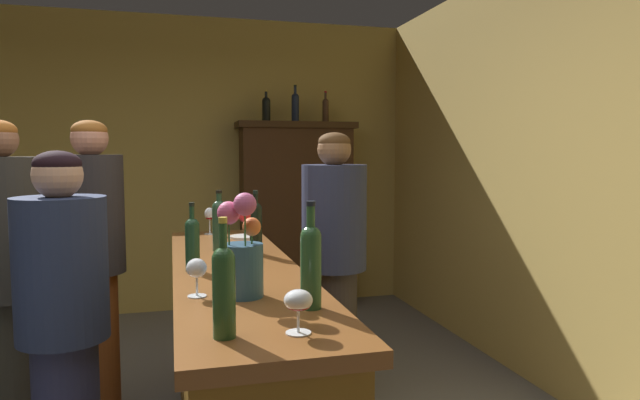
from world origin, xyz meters
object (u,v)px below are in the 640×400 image
object	(u,v)px
bar_counter	(237,376)
wine_glass_rear	(298,303)
wine_bottle_merlot	(192,242)
wine_glass_front	(197,270)
display_bottle_midleft	(295,106)
wine_bottle_malbec	(311,262)
wine_bottle_chardonnay	(224,287)
display_cabinet	(296,213)
wine_bottle_rose	(256,225)
wine_glass_mid	(210,216)
flower_arrangement	(242,256)
display_bottle_center	(326,109)
patron_by_cabinet	(4,282)
bartender	(334,258)
cheese_plate	(245,237)
wine_bottle_riesling	(219,223)
patron_in_navy	(64,323)
patron_near_entrance	(94,256)
display_bottle_left	(266,108)

from	to	relation	value
bar_counter	wine_glass_rear	world-z (taller)	wine_glass_rear
wine_bottle_merlot	wine_glass_rear	distance (m)	0.96
wine_glass_front	display_bottle_midleft	size ratio (longest dim) A/B	0.39
wine_bottle_malbec	wine_glass_front	world-z (taller)	wine_bottle_malbec
wine_bottle_merlot	wine_glass_front	size ratio (longest dim) A/B	2.16
wine_bottle_merlot	wine_bottle_chardonnay	bearing A→B (deg)	-86.79
display_cabinet	wine_bottle_rose	size ratio (longest dim) A/B	5.68
bar_counter	display_bottle_midleft	bearing A→B (deg)	72.35
wine_bottle_chardonnay	wine_glass_front	size ratio (longest dim) A/B	2.44
wine_glass_front	wine_glass_mid	distance (m)	1.53
wine_bottle_malbec	flower_arrangement	size ratio (longest dim) A/B	0.95
display_bottle_center	patron_by_cabinet	xyz separation A→B (m)	(-2.22, -2.35, -1.03)
flower_arrangement	bartender	distance (m)	1.43
cheese_plate	wine_bottle_chardonnay	bearing A→B (deg)	-99.00
wine_bottle_chardonnay	display_bottle_midleft	distance (m)	3.95
cheese_plate	wine_bottle_malbec	bearing A→B (deg)	-89.47
bar_counter	wine_bottle_riesling	distance (m)	0.77
wine_bottle_merlot	wine_glass_front	distance (m)	0.44
cheese_plate	patron_in_navy	world-z (taller)	patron_in_navy
display_bottle_midleft	patron_near_entrance	distance (m)	2.68
wine_bottle_merlot	display_bottle_midleft	world-z (taller)	display_bottle_midleft
wine_bottle_chardonnay	flower_arrangement	size ratio (longest dim) A/B	0.90
wine_bottle_malbec	patron_in_navy	distance (m)	1.13
bar_counter	display_cabinet	distance (m)	2.94
display_bottle_midleft	wine_bottle_riesling	bearing A→B (deg)	-111.30
wine_glass_mid	patron_in_navy	bearing A→B (deg)	-120.49
display_bottle_midleft	wine_glass_mid	bearing A→B (deg)	-118.00
display_bottle_left	patron_in_navy	size ratio (longest dim) A/B	0.19
wine_bottle_malbec	wine_glass_front	size ratio (longest dim) A/B	2.58
wine_bottle_chardonnay	cheese_plate	world-z (taller)	wine_bottle_chardonnay
display_bottle_left	cheese_plate	bearing A→B (deg)	-103.26
display_cabinet	wine_glass_front	bearing A→B (deg)	-108.27
wine_bottle_riesling	bartender	distance (m)	0.78
patron_in_navy	bartender	world-z (taller)	bartender
wine_bottle_riesling	wine_bottle_rose	size ratio (longest dim) A/B	0.99
wine_bottle_rose	patron_near_entrance	bearing A→B (deg)	145.03
display_cabinet	flower_arrangement	distance (m)	3.45
wine_glass_front	patron_near_entrance	world-z (taller)	patron_near_entrance
display_bottle_left	display_bottle_center	size ratio (longest dim) A/B	0.98
wine_bottle_merlot	cheese_plate	bearing A→B (deg)	69.23
cheese_plate	display_bottle_left	distance (m)	2.20
display_cabinet	wine_bottle_merlot	distance (m)	3.03
wine_bottle_rose	patron_near_entrance	xyz separation A→B (m)	(-0.83, 0.58, -0.22)
display_cabinet	wine_glass_mid	bearing A→B (deg)	-118.14
wine_bottle_merlot	flower_arrangement	xyz separation A→B (m)	(0.15, -0.49, 0.02)
bar_counter	wine_bottle_rose	size ratio (longest dim) A/B	7.36
bar_counter	wine_bottle_merlot	bearing A→B (deg)	-165.06
display_bottle_midleft	display_bottle_center	size ratio (longest dim) A/B	1.16
bar_counter	wine_glass_rear	distance (m)	1.14
wine_bottle_rose	patron_in_navy	xyz separation A→B (m)	(-0.83, -0.36, -0.32)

